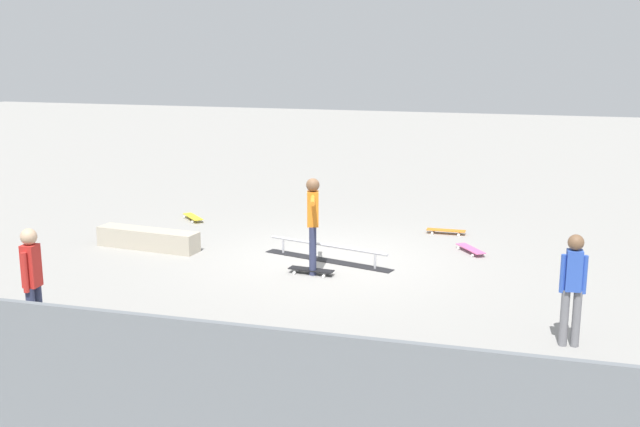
# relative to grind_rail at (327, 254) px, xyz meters

# --- Properties ---
(ground_plane) EXTENTS (60.00, 60.00, 0.00)m
(ground_plane) POSITION_rel_grind_rail_xyz_m (0.04, 0.01, -0.14)
(ground_plane) COLOR gray
(grind_rail) EXTENTS (2.58, 0.95, 0.32)m
(grind_rail) POSITION_rel_grind_rail_xyz_m (0.00, 0.00, 0.00)
(grind_rail) COLOR black
(grind_rail) RESTS_ON ground_plane
(skate_ledge) EXTENTS (2.13, 0.65, 0.38)m
(skate_ledge) POSITION_rel_grind_rail_xyz_m (3.57, 0.12, 0.06)
(skate_ledge) COLOR #B2A893
(skate_ledge) RESTS_ON ground_plane
(skater_main) EXTENTS (0.45, 1.32, 1.68)m
(skater_main) POSITION_rel_grind_rail_xyz_m (0.04, 0.82, 0.84)
(skater_main) COLOR #2D3351
(skater_main) RESTS_ON ground_plane
(skateboard_main) EXTENTS (0.82, 0.31, 0.09)m
(skateboard_main) POSITION_rel_grind_rail_xyz_m (0.05, 0.86, -0.06)
(skateboard_main) COLOR black
(skateboard_main) RESTS_ON ground_plane
(bystander_red_shirt) EXTENTS (0.22, 0.36, 1.58)m
(bystander_red_shirt) POSITION_rel_grind_rail_xyz_m (2.69, 4.86, 0.76)
(bystander_red_shirt) COLOR #2D3351
(bystander_red_shirt) RESTS_ON ground_plane
(bystander_blue_shirt) EXTENTS (0.35, 0.21, 1.52)m
(bystander_blue_shirt) POSITION_rel_grind_rail_xyz_m (-4.13, 3.00, 0.72)
(bystander_blue_shirt) COLOR slate
(bystander_blue_shirt) RESTS_ON ground_plane
(loose_skateboard_yellow) EXTENTS (0.70, 0.71, 0.09)m
(loose_skateboard_yellow) POSITION_rel_grind_rail_xyz_m (3.77, -2.33, -0.06)
(loose_skateboard_yellow) COLOR yellow
(loose_skateboard_yellow) RESTS_ON ground_plane
(loose_skateboard_pink) EXTENTS (0.62, 0.77, 0.09)m
(loose_skateboard_pink) POSITION_rel_grind_rail_xyz_m (-2.47, -1.28, -0.06)
(loose_skateboard_pink) COLOR #E05993
(loose_skateboard_pink) RESTS_ON ground_plane
(loose_skateboard_orange) EXTENTS (0.80, 0.26, 0.09)m
(loose_skateboard_orange) POSITION_rel_grind_rail_xyz_m (-1.85, -2.61, -0.06)
(loose_skateboard_orange) COLOR orange
(loose_skateboard_orange) RESTS_ON ground_plane
(trash_bin) EXTENTS (0.57, 0.57, 0.82)m
(trash_bin) POSITION_rel_grind_rail_xyz_m (1.62, 6.06, 0.28)
(trash_bin) COLOR #1E592D
(trash_bin) RESTS_ON ground_plane
(back_fence) EXTENTS (24.00, 0.06, 1.89)m
(back_fence) POSITION_rel_grind_rail_xyz_m (0.04, 8.07, 0.81)
(back_fence) COLOR slate
(back_fence) RESTS_ON ground_plane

